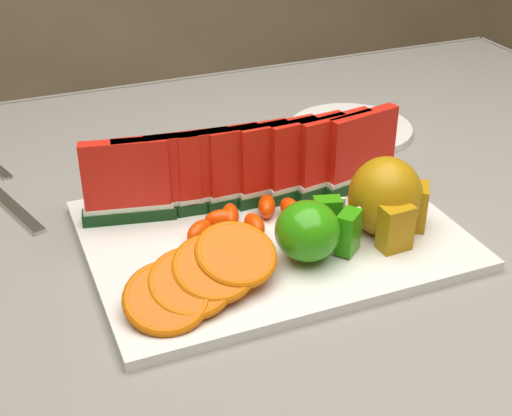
{
  "coord_description": "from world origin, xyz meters",
  "views": [
    {
      "loc": [
        -0.21,
        -0.64,
        1.19
      ],
      "look_at": [
        0.04,
        -0.04,
        0.81
      ],
      "focal_mm": 50.0,
      "sensor_mm": 36.0,
      "label": 1
    }
  ],
  "objects_px": {
    "pear_cluster": "(388,199)",
    "fork": "(8,201)",
    "platter": "(271,235)",
    "apple_cluster": "(313,230)",
    "side_plate": "(350,129)"
  },
  "relations": [
    {
      "from": "fork",
      "to": "side_plate",
      "type": "bearing_deg",
      "value": 3.11
    },
    {
      "from": "platter",
      "to": "pear_cluster",
      "type": "distance_m",
      "value": 0.13
    },
    {
      "from": "platter",
      "to": "side_plate",
      "type": "relative_size",
      "value": 1.87
    },
    {
      "from": "apple_cluster",
      "to": "side_plate",
      "type": "bearing_deg",
      "value": 54.49
    },
    {
      "from": "pear_cluster",
      "to": "platter",
      "type": "bearing_deg",
      "value": 158.58
    },
    {
      "from": "platter",
      "to": "fork",
      "type": "distance_m",
      "value": 0.33
    },
    {
      "from": "platter",
      "to": "pear_cluster",
      "type": "bearing_deg",
      "value": -21.42
    },
    {
      "from": "pear_cluster",
      "to": "fork",
      "type": "distance_m",
      "value": 0.46
    },
    {
      "from": "pear_cluster",
      "to": "side_plate",
      "type": "distance_m",
      "value": 0.29
    },
    {
      "from": "apple_cluster",
      "to": "fork",
      "type": "xyz_separation_m",
      "value": [
        -0.28,
        0.26,
        -0.04
      ]
    },
    {
      "from": "apple_cluster",
      "to": "pear_cluster",
      "type": "height_order",
      "value": "pear_cluster"
    },
    {
      "from": "apple_cluster",
      "to": "fork",
      "type": "height_order",
      "value": "apple_cluster"
    },
    {
      "from": "platter",
      "to": "fork",
      "type": "height_order",
      "value": "platter"
    },
    {
      "from": "platter",
      "to": "side_plate",
      "type": "xyz_separation_m",
      "value": [
        0.22,
        0.22,
        -0.0
      ]
    },
    {
      "from": "pear_cluster",
      "to": "side_plate",
      "type": "relative_size",
      "value": 0.5
    }
  ]
}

